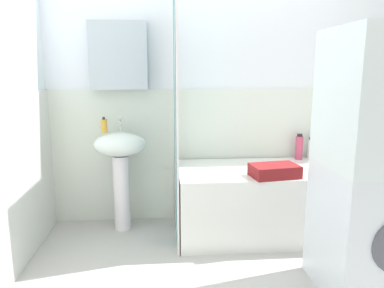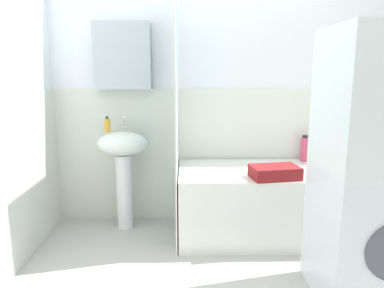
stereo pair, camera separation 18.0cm
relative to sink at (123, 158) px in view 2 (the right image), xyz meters
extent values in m
cube|color=white|center=(0.91, 0.24, 0.58)|extent=(3.60, 0.05, 2.40)
cube|color=silver|center=(0.91, 0.21, -0.02)|extent=(3.60, 0.02, 1.20)
cube|color=silver|center=(0.00, 0.15, 0.86)|extent=(0.48, 0.12, 0.56)
cube|color=silver|center=(-0.63, -0.69, -0.02)|extent=(0.02, 1.81, 1.20)
cylinder|color=white|center=(0.00, 0.00, -0.30)|extent=(0.14, 0.14, 0.65)
ellipsoid|color=white|center=(0.00, 0.00, 0.13)|extent=(0.44, 0.34, 0.20)
cylinder|color=silver|center=(0.00, 0.10, 0.25)|extent=(0.03, 0.03, 0.05)
cylinder|color=silver|center=(0.00, 0.05, 0.31)|extent=(0.02, 0.10, 0.02)
sphere|color=silver|center=(0.00, 0.10, 0.34)|extent=(0.03, 0.03, 0.03)
cylinder|color=gold|center=(-0.13, 0.01, 0.28)|extent=(0.05, 0.05, 0.11)
sphere|color=black|center=(-0.13, 0.01, 0.35)|extent=(0.02, 0.02, 0.02)
cube|color=white|center=(1.20, -0.17, -0.34)|extent=(1.44, 0.73, 0.57)
cube|color=white|center=(0.46, -0.47, 0.38)|extent=(0.01, 0.15, 2.00)
cube|color=teal|center=(0.46, -0.32, 0.38)|extent=(0.01, 0.15, 2.00)
cube|color=white|center=(0.46, -0.17, 0.38)|extent=(0.01, 0.15, 2.00)
cube|color=#2F707B|center=(0.46, -0.03, 0.38)|extent=(0.01, 0.15, 2.00)
cube|color=white|center=(0.46, 0.12, 0.38)|extent=(0.01, 0.15, 2.00)
cylinder|color=#2559A4|center=(1.82, 0.10, 0.05)|extent=(0.05, 0.05, 0.21)
cylinder|color=black|center=(1.82, 0.10, 0.16)|extent=(0.03, 0.03, 0.02)
cylinder|color=white|center=(1.71, 0.14, 0.03)|extent=(0.06, 0.06, 0.17)
cylinder|color=black|center=(1.71, 0.14, 0.13)|extent=(0.04, 0.04, 0.02)
cylinder|color=#CE4464|center=(1.59, 0.11, 0.05)|extent=(0.07, 0.07, 0.21)
cylinder|color=#282124|center=(1.59, 0.11, 0.16)|extent=(0.05, 0.05, 0.02)
cube|color=maroon|center=(1.20, -0.42, -0.01)|extent=(0.38, 0.28, 0.09)
cube|color=white|center=(1.62, -1.05, -0.22)|extent=(0.59, 0.58, 0.80)
cube|color=white|center=(1.62, -1.05, 0.58)|extent=(0.59, 0.58, 0.80)
camera|label=1|loc=(0.36, -3.09, 0.74)|focal=34.77mm
camera|label=2|loc=(0.53, -3.10, 0.74)|focal=34.77mm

